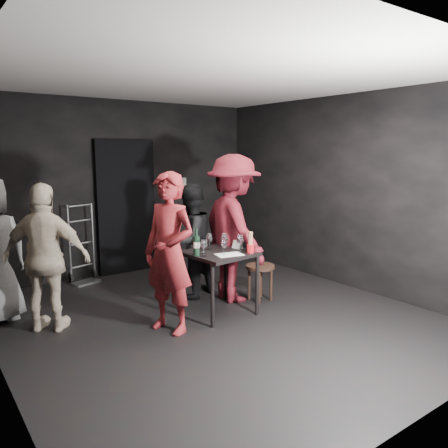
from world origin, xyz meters
TOP-DOWN VIEW (x-y plane):
  - floor at (0.00, 0.00)m, footprint 4.50×5.00m
  - ceiling at (0.00, 0.00)m, footprint 4.50×5.00m
  - wall_back at (0.00, 2.50)m, footprint 4.50×0.04m
  - wall_front at (0.00, -2.50)m, footprint 4.50×0.04m
  - wall_right at (2.25, 0.00)m, footprint 0.04×5.00m
  - doorway at (0.00, 2.44)m, footprint 0.95×0.10m
  - wallbox_upper at (0.85, 2.45)m, footprint 0.12×0.06m
  - wallbox_lower at (1.05, 2.45)m, footprint 0.10×0.06m
  - hand_truck at (-0.77, 2.27)m, footprint 0.39×0.33m
  - tasting_table at (0.14, 0.09)m, footprint 0.72×0.72m
  - stool at (0.81, 0.13)m, footprint 0.37×0.37m
  - server_red at (-0.59, -0.03)m, footprint 0.69×0.83m
  - woman_black at (0.17, 0.79)m, footprint 0.82×0.62m
  - man_maroon at (0.56, 0.38)m, footprint 0.90×1.61m
  - bystander_cream at (-1.65, 0.75)m, footprint 1.08×1.00m
  - tasting_mat at (0.14, -0.11)m, footprint 0.34×0.26m
  - wine_glass_a at (-0.14, -0.00)m, footprint 0.09×0.09m
  - wine_glass_b at (-0.07, 0.12)m, footprint 0.08×0.08m
  - wine_glass_c at (0.11, 0.26)m, footprint 0.09×0.09m
  - wine_glass_d at (0.09, -0.07)m, footprint 0.09×0.09m
  - wine_glass_e at (0.32, -0.08)m, footprint 0.10×0.10m
  - wine_glass_f at (0.23, 0.11)m, footprint 0.09×0.09m
  - wine_bottle at (-0.17, 0.10)m, footprint 0.07×0.07m
  - breadstick_cup at (0.40, -0.17)m, footprint 0.09×0.09m
  - reserved_card at (0.40, 0.09)m, footprint 0.09×0.14m

SIDE VIEW (x-z plane):
  - floor at x=0.00m, z-range -0.01..0.01m
  - hand_truck at x=-0.77m, z-range -0.37..0.79m
  - stool at x=0.81m, z-range 0.15..0.62m
  - tasting_table at x=0.14m, z-range 0.28..1.03m
  - tasting_mat at x=0.14m, z-range 0.75..0.75m
  - woman_black at x=0.17m, z-range 0.00..1.51m
  - reserved_card at x=0.40m, z-range 0.75..0.85m
  - wine_glass_b at x=-0.07m, z-range 0.75..0.93m
  - wine_glass_d at x=0.09m, z-range 0.75..0.93m
  - bystander_cream at x=-1.65m, z-range 0.00..1.70m
  - wine_glass_a at x=-0.14m, z-range 0.75..0.96m
  - wine_glass_c at x=0.11m, z-range 0.75..0.96m
  - wine_glass_f at x=0.23m, z-range 0.75..0.97m
  - wine_glass_e at x=0.32m, z-range 0.75..0.97m
  - wine_bottle at x=-0.17m, z-range 0.71..1.02m
  - breadstick_cup at x=0.40m, z-range 0.74..1.01m
  - server_red at x=-0.59m, z-range 0.00..1.96m
  - doorway at x=0.00m, z-range 0.00..2.10m
  - man_maroon at x=0.56m, z-range 0.00..2.37m
  - wall_back at x=0.00m, z-range 0.00..2.70m
  - wall_front at x=0.00m, z-range 0.00..2.70m
  - wall_right at x=2.25m, z-range 0.00..2.70m
  - wallbox_lower at x=1.05m, z-range 1.33..1.47m
  - wallbox_upper at x=0.85m, z-range 1.39..1.51m
  - ceiling at x=0.00m, z-range 2.69..2.71m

